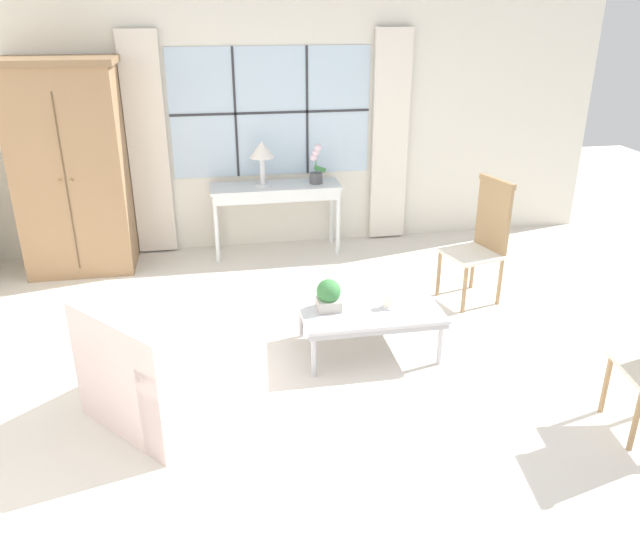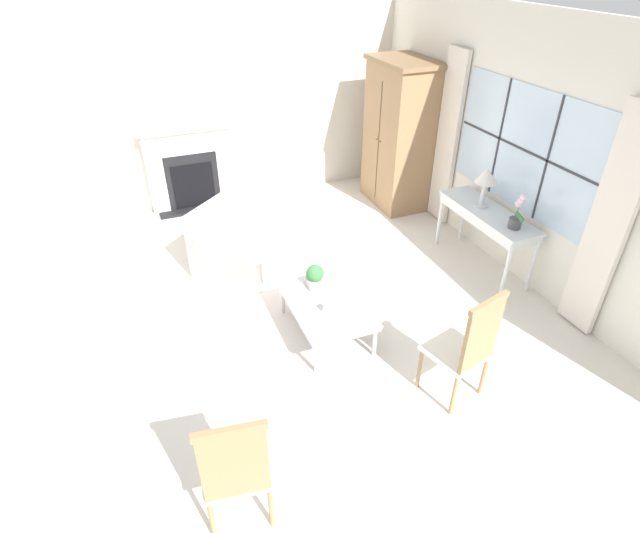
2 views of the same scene
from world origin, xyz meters
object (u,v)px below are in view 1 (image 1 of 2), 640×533
object	(u,v)px
armchair_upholstered	(170,371)
pillar_candle	(389,302)
table_lamp	(262,152)
side_chair_wooden	(483,235)
coffee_table	(369,311)
console_table	(275,193)
potted_orchid	(316,168)
potted_plant_small	(329,295)
armoire	(71,168)

from	to	relation	value
armchair_upholstered	pillar_candle	bearing A→B (deg)	15.91
table_lamp	side_chair_wooden	distance (m)	2.35
coffee_table	console_table	bearing A→B (deg)	101.65
potted_orchid	potted_plant_small	size ratio (longest dim) A/B	1.73
table_lamp	armchair_upholstered	bearing A→B (deg)	-108.07
table_lamp	armoire	bearing A→B (deg)	-177.82
armoire	coffee_table	distance (m)	3.27
table_lamp	side_chair_wooden	bearing A→B (deg)	-38.86
potted_plant_small	armoire	bearing A→B (deg)	135.02
side_chair_wooden	armoire	bearing A→B (deg)	159.25
armchair_upholstered	coffee_table	bearing A→B (deg)	19.17
armoire	potted_orchid	xyz separation A→B (m)	(2.39, 0.08, -0.12)
armoire	potted_orchid	bearing A→B (deg)	1.95
table_lamp	armchair_upholstered	xyz separation A→B (m)	(-0.87, -2.68, -0.81)
side_chair_wooden	coffee_table	bearing A→B (deg)	-148.87
console_table	potted_plant_small	bearing A→B (deg)	-86.25
potted_plant_small	pillar_candle	size ratio (longest dim) A/B	2.08
armoire	table_lamp	xyz separation A→B (m)	(1.83, 0.07, 0.07)
table_lamp	side_chair_wooden	xyz separation A→B (m)	(1.79, -1.44, -0.49)
pillar_candle	armoire	bearing A→B (deg)	139.79
potted_orchid	pillar_candle	xyz separation A→B (m)	(0.16, -2.23, -0.47)
armchair_upholstered	pillar_candle	distance (m)	1.66
console_table	armchair_upholstered	xyz separation A→B (m)	(-1.00, -2.69, -0.37)
pillar_candle	armchair_upholstered	bearing A→B (deg)	-164.09
armchair_upholstered	potted_plant_small	xyz separation A→B (m)	(1.14, 0.51, 0.21)
side_chair_wooden	console_table	bearing A→B (deg)	138.75
potted_orchid	armchair_upholstered	xyz separation A→B (m)	(-1.43, -2.69, -0.61)
table_lamp	armchair_upholstered	distance (m)	2.93
armoire	side_chair_wooden	world-z (taller)	armoire
console_table	pillar_candle	distance (m)	2.33
armoire	side_chair_wooden	bearing A→B (deg)	-20.75
potted_orchid	coffee_table	distance (m)	2.25
table_lamp	coffee_table	world-z (taller)	table_lamp
potted_orchid	side_chair_wooden	world-z (taller)	potted_orchid
console_table	potted_orchid	size ratio (longest dim) A/B	3.27
table_lamp	pillar_candle	distance (m)	2.43
coffee_table	pillar_candle	world-z (taller)	pillar_candle
armoire	armchair_upholstered	size ratio (longest dim) A/B	1.67
table_lamp	armchair_upholstered	size ratio (longest dim) A/B	0.38
coffee_table	potted_plant_small	size ratio (longest dim) A/B	4.39
potted_orchid	armchair_upholstered	world-z (taller)	potted_orchid
armoire	potted_orchid	world-z (taller)	armoire
armchair_upholstered	side_chair_wooden	size ratio (longest dim) A/B	1.11
console_table	armchair_upholstered	distance (m)	2.90
potted_orchid	potted_plant_small	distance (m)	2.24
table_lamp	potted_plant_small	bearing A→B (deg)	-82.91
potted_orchid	armchair_upholstered	distance (m)	3.11
potted_orchid	side_chair_wooden	distance (m)	1.93
console_table	table_lamp	distance (m)	0.45
side_chair_wooden	coffee_table	world-z (taller)	side_chair_wooden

